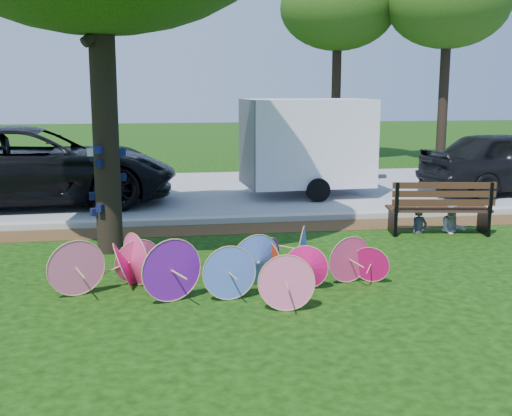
{
  "coord_description": "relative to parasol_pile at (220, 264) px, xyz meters",
  "views": [
    {
      "loc": [
        -1.12,
        -8.08,
        2.82
      ],
      "look_at": [
        0.5,
        2.0,
        0.9
      ],
      "focal_mm": 45.0,
      "sensor_mm": 36.0,
      "label": 1
    }
  ],
  "objects": [
    {
      "name": "park_bench",
      "position": [
        4.59,
        2.89,
        0.15
      ],
      "size": [
        2.1,
        1.08,
        1.04
      ],
      "primitive_type": null,
      "rotation": [
        0.0,
        0.0,
        -0.16
      ],
      "color": "black",
      "rests_on": "ground"
    },
    {
      "name": "person_left",
      "position": [
        4.24,
        2.94,
        0.13
      ],
      "size": [
        0.42,
        0.33,
        1.0
      ],
      "primitive_type": "imported",
      "rotation": [
        0.0,
        0.0,
        0.29
      ],
      "color": "#373B4B",
      "rests_on": "ground"
    },
    {
      "name": "mulch_strip",
      "position": [
        0.23,
        3.87,
        -0.37
      ],
      "size": [
        90.0,
        1.0,
        0.01
      ],
      "primitive_type": "cube",
      "color": "#472D16",
      "rests_on": "ground"
    },
    {
      "name": "curb",
      "position": [
        0.23,
        4.57,
        -0.31
      ],
      "size": [
        90.0,
        0.3,
        0.12
      ],
      "primitive_type": "cube",
      "color": "#B7B5AD",
      "rests_on": "ground"
    },
    {
      "name": "cargo_trailer",
      "position": [
        3.1,
        7.68,
        1.04
      ],
      "size": [
        3.29,
        2.18,
        2.83
      ],
      "primitive_type": "cube",
      "rotation": [
        0.0,
        0.0,
        0.05
      ],
      "color": "white",
      "rests_on": "ground"
    },
    {
      "name": "ground",
      "position": [
        0.23,
        -0.63,
        -0.37
      ],
      "size": [
        90.0,
        90.0,
        0.0
      ],
      "primitive_type": "plane",
      "color": "black",
      "rests_on": "ground"
    },
    {
      "name": "person_right",
      "position": [
        4.94,
        2.94,
        0.19
      ],
      "size": [
        0.58,
        0.47,
        1.13
      ],
      "primitive_type": "imported",
      "rotation": [
        0.0,
        0.0,
        -0.08
      ],
      "color": "#B8B7C0",
      "rests_on": "ground"
    },
    {
      "name": "parasol_pile",
      "position": [
        0.0,
        0.0,
        0.0
      ],
      "size": [
        4.91,
        2.09,
        0.88
      ],
      "color": "red",
      "rests_on": "ground"
    },
    {
      "name": "bg_trees",
      "position": [
        2.12,
        14.94,
        5.39
      ],
      "size": [
        23.66,
        6.26,
        7.4
      ],
      "color": "black",
      "rests_on": "ground"
    },
    {
      "name": "black_van",
      "position": [
        -3.76,
        7.41,
        0.58
      ],
      "size": [
        6.99,
        3.49,
        1.9
      ],
      "primitive_type": "imported",
      "rotation": [
        0.0,
        0.0,
        1.62
      ],
      "color": "black",
      "rests_on": "ground"
    },
    {
      "name": "street",
      "position": [
        0.23,
        8.72,
        -0.37
      ],
      "size": [
        90.0,
        8.0,
        0.01
      ],
      "primitive_type": "cube",
      "color": "gray",
      "rests_on": "ground"
    }
  ]
}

